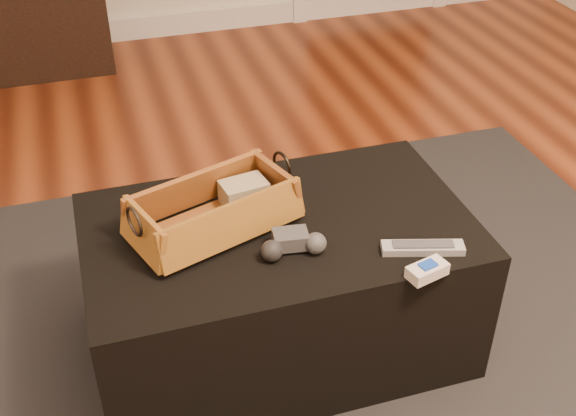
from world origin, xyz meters
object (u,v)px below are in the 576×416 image
object	(u,v)px
game_controller	(293,244)
silver_remote	(423,248)
wicker_basket	(214,212)
cream_gadget	(427,270)
tv_remote	(210,225)
ottoman	(279,286)

from	to	relation	value
game_controller	silver_remote	distance (m)	0.32
wicker_basket	game_controller	xyz separation A→B (m)	(0.16, -0.16, -0.02)
wicker_basket	silver_remote	size ratio (longest dim) A/B	2.29
cream_gadget	tv_remote	bearing A→B (deg)	145.46
ottoman	tv_remote	distance (m)	0.29
silver_remote	game_controller	bearing A→B (deg)	163.96
tv_remote	ottoman	bearing A→B (deg)	-28.45
game_controller	cream_gadget	size ratio (longest dim) A/B	1.56
ottoman	wicker_basket	bearing A→B (deg)	168.53
ottoman	game_controller	distance (m)	0.27
ottoman	game_controller	world-z (taller)	game_controller
tv_remote	silver_remote	distance (m)	0.53
ottoman	cream_gadget	bearing A→B (deg)	-47.46
cream_gadget	silver_remote	bearing A→B (deg)	70.06
wicker_basket	game_controller	size ratio (longest dim) A/B	2.85
game_controller	wicker_basket	bearing A→B (deg)	135.76
tv_remote	game_controller	world-z (taller)	game_controller
tv_remote	silver_remote	world-z (taller)	tv_remote
game_controller	tv_remote	bearing A→B (deg)	142.65
cream_gadget	ottoman	bearing A→B (deg)	132.54
silver_remote	cream_gadget	xyz separation A→B (m)	(-0.03, -0.09, 0.01)
tv_remote	silver_remote	xyz separation A→B (m)	(0.48, -0.22, -0.02)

